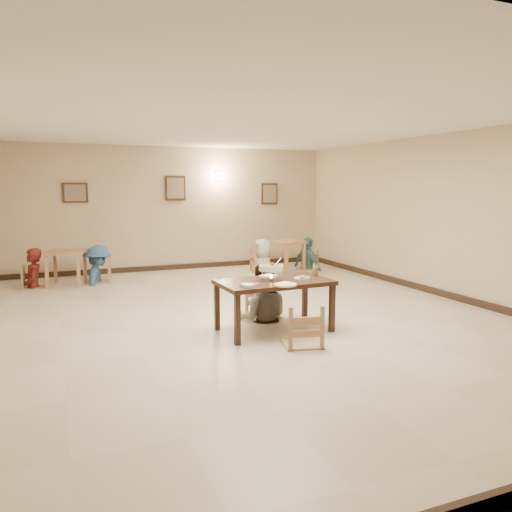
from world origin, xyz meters
name	(u,v)px	position (x,y,z in m)	size (l,w,h in m)	color
floor	(244,318)	(0.00, 0.00, 0.00)	(10.00, 10.00, 0.00)	beige
ceiling	(244,121)	(0.00, 0.00, 3.00)	(10.00, 10.00, 0.00)	silver
wall_back	(171,209)	(0.00, 5.00, 1.50)	(10.00, 10.00, 0.00)	#C8B393
wall_right	(449,216)	(4.00, 0.00, 1.50)	(10.00, 10.00, 0.00)	#C8B393
baseboard_back	(173,267)	(0.00, 4.97, 0.06)	(8.00, 0.06, 0.12)	black
baseboard_right	(444,294)	(3.97, 0.00, 0.06)	(0.06, 10.00, 0.12)	black
picture_a	(75,193)	(-2.20, 4.96, 1.90)	(0.55, 0.04, 0.45)	#352213
picture_b	(175,188)	(0.10, 4.96, 2.00)	(0.50, 0.04, 0.60)	#352213
picture_c	(270,194)	(2.60, 4.96, 1.85)	(0.45, 0.04, 0.55)	#352213
wall_sconce	(218,176)	(1.20, 4.96, 2.30)	(0.16, 0.05, 0.22)	#FFD88C
main_table	(274,286)	(0.14, -0.82, 0.65)	(1.60, 0.94, 0.73)	#351C10
chair_far	(263,287)	(0.28, -0.06, 0.48)	(0.45, 0.45, 0.96)	tan
chair_near	(302,305)	(0.22, -1.53, 0.52)	(0.49, 0.49, 1.05)	tan
main_diner	(263,263)	(0.24, -0.17, 0.87)	(0.85, 0.66, 1.74)	gray
curry_warmer	(271,268)	(0.09, -0.82, 0.91)	(0.38, 0.34, 0.31)	silver
rice_plate_far	(268,276)	(0.16, -0.55, 0.75)	(0.29, 0.29, 0.07)	white
rice_plate_near	(285,284)	(0.12, -1.22, 0.75)	(0.31, 0.31, 0.07)	white
fried_plate	(302,278)	(0.55, -0.87, 0.75)	(0.24, 0.24, 0.05)	white
chili_dish	(255,283)	(-0.22, -0.97, 0.74)	(0.10, 0.10, 0.02)	white
napkin_cutlery	(248,285)	(-0.36, -1.09, 0.75)	(0.21, 0.29, 0.03)	white
drink_glass	(315,271)	(0.87, -0.69, 0.80)	(0.08, 0.08, 0.15)	white
bg_table_left	(66,257)	(-2.49, 3.82, 0.60)	(0.90, 0.90, 0.73)	#A97C50
bg_table_right	(286,246)	(2.54, 3.80, 0.59)	(0.94, 0.94, 0.73)	#A97C50
bg_chair_ll	(33,267)	(-3.13, 3.76, 0.43)	(0.41, 0.41, 0.87)	tan
bg_chair_lr	(98,258)	(-1.85, 3.87, 0.53)	(0.50, 0.50, 1.06)	tan
bg_chair_rl	(262,249)	(1.92, 3.82, 0.54)	(0.51, 0.51, 1.09)	tan
bg_chair_rr	(308,252)	(3.15, 3.83, 0.43)	(0.41, 0.41, 0.86)	tan
bg_diner_a	(31,248)	(-3.13, 3.76, 0.81)	(0.59, 0.39, 1.63)	#5A1616
bg_diner_b	(97,245)	(-1.85, 3.87, 0.81)	(1.04, 0.60, 1.61)	#325F8E
bg_diner_c	(263,239)	(1.92, 3.82, 0.80)	(0.78, 0.51, 1.59)	silver
bg_diner_d	(308,237)	(3.15, 3.83, 0.79)	(0.93, 0.39, 1.58)	teal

